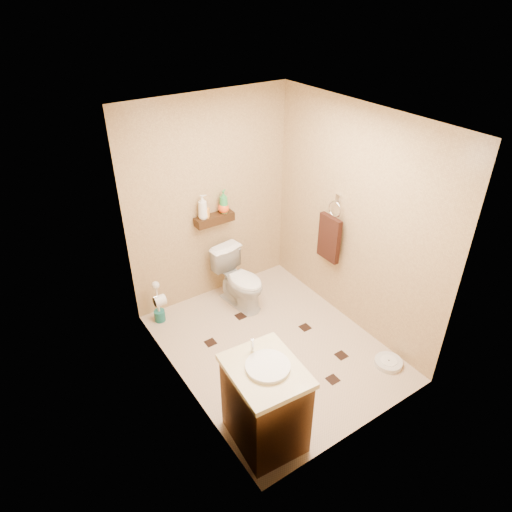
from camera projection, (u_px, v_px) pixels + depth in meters
ground at (273, 347)px, 4.84m from camera, size 2.50×2.50×0.00m
wall_back at (210, 202)px, 5.09m from camera, size 2.00×0.04×2.40m
wall_front at (376, 324)px, 3.33m from camera, size 2.00×0.04×2.40m
wall_left at (177, 285)px, 3.74m from camera, size 0.04×2.50×2.40m
wall_right at (354, 222)px, 4.68m from camera, size 0.04×2.50×2.40m
ceiling at (279, 119)px, 3.58m from camera, size 2.00×2.50×0.02m
wall_shelf at (214, 219)px, 5.13m from camera, size 0.46×0.14×0.10m
floor_accents at (281, 348)px, 4.83m from camera, size 1.15×1.43×0.01m
toilet at (240, 279)px, 5.31m from camera, size 0.47×0.72×0.69m
vanity at (265, 403)px, 3.69m from camera, size 0.59×0.70×0.93m
bathroom_scale at (388, 362)px, 4.61m from camera, size 0.35×0.35×0.06m
toilet_brush at (159, 307)px, 5.11m from camera, size 0.12×0.12×0.53m
towel_ring at (330, 236)px, 4.95m from camera, size 0.12×0.30×0.76m
toilet_paper at (160, 301)px, 4.54m from camera, size 0.12×0.11×0.12m
bottle_a at (203, 207)px, 4.97m from camera, size 0.14×0.14×0.28m
bottle_b at (206, 211)px, 5.02m from camera, size 0.10×0.10×0.16m
bottle_c at (223, 206)px, 5.12m from camera, size 0.17×0.17×0.16m
bottle_d at (224, 202)px, 5.09m from camera, size 0.14×0.14×0.27m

